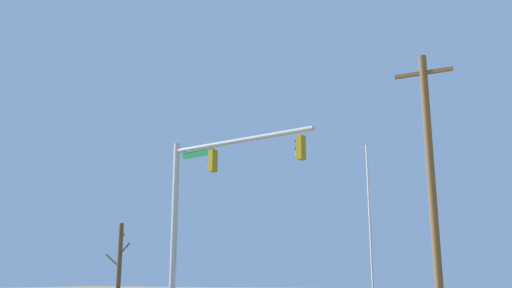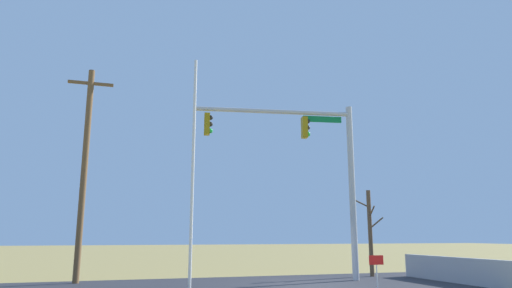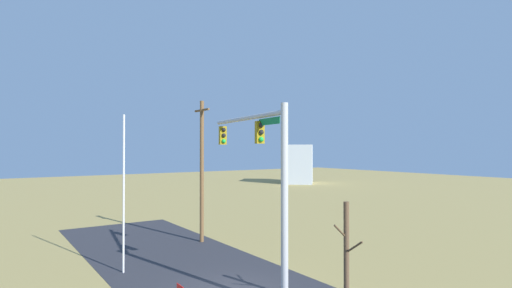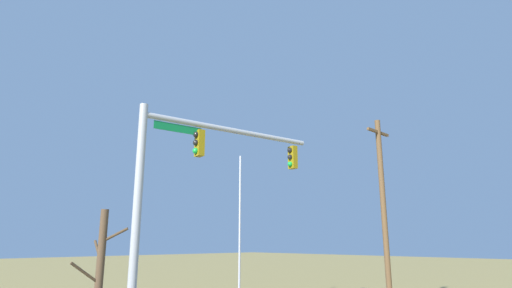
{
  "view_description": "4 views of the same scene",
  "coord_description": "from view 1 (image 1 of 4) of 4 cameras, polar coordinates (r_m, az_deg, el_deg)",
  "views": [
    {
      "loc": [
        -11.65,
        21.52,
        1.77
      ],
      "look_at": [
        -1.82,
        1.68,
        7.08
      ],
      "focal_mm": 39.33,
      "sensor_mm": 36.0,
      "label": 1
    },
    {
      "loc": [
        -7.36,
        -17.08,
        1.9
      ],
      "look_at": [
        -1.5,
        1.99,
        5.99
      ],
      "focal_mm": 31.41,
      "sensor_mm": 36.0,
      "label": 2
    },
    {
      "loc": [
        14.56,
        -8.63,
        6.01
      ],
      "look_at": [
        -0.61,
        1.73,
        6.22
      ],
      "focal_mm": 28.15,
      "sensor_mm": 36.0,
      "label": 3
    },
    {
      "loc": [
        9.04,
        12.77,
        3.27
      ],
      "look_at": [
        -1.82,
        1.62,
        6.99
      ],
      "focal_mm": 28.62,
      "sensor_mm": 36.0,
      "label": 4
    }
  ],
  "objects": [
    {
      "name": "signal_mast",
      "position": [
        24.26,
        -5.12,
        -4.89
      ],
      "size": [
        7.18,
        1.32,
        7.75
      ],
      "color": "#B2B5BA",
      "rests_on": "ground_plane"
    },
    {
      "name": "flagpole",
      "position": [
        25.42,
        11.56,
        -8.56
      ],
      "size": [
        0.1,
        0.1,
        7.67
      ],
      "primitive_type": "cylinder",
      "color": "silver",
      "rests_on": "ground_plane"
    },
    {
      "name": "utility_pole",
      "position": [
        18.89,
        17.43,
        -3.89
      ],
      "size": [
        1.9,
        0.26,
        9.1
      ],
      "color": "brown",
      "rests_on": "ground_plane"
    },
    {
      "name": "bare_tree",
      "position": [
        25.02,
        -13.77,
        -12.36
      ],
      "size": [
        1.27,
        1.02,
        4.08
      ],
      "color": "brown",
      "rests_on": "ground_plane"
    }
  ]
}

